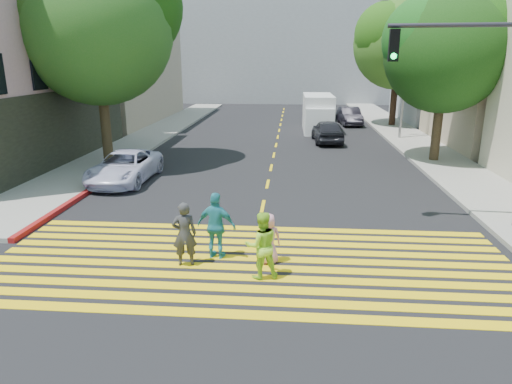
# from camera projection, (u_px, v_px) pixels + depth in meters

# --- Properties ---
(ground) EXTENTS (120.00, 120.00, 0.00)m
(ground) POSITION_uv_depth(u_px,v_px,m) (245.00, 287.00, 10.49)
(ground) COLOR black
(sidewalk_left) EXTENTS (3.00, 40.00, 0.15)m
(sidewalk_left) POSITION_uv_depth(u_px,v_px,m) (158.00, 132.00, 32.18)
(sidewalk_left) COLOR gray
(sidewalk_left) RESTS_ON ground
(sidewalk_right) EXTENTS (3.00, 60.00, 0.15)m
(sidewalk_right) POSITION_uv_depth(u_px,v_px,m) (434.00, 156.00, 24.16)
(sidewalk_right) COLOR gray
(sidewalk_right) RESTS_ON ground
(curb_red) EXTENTS (0.20, 8.00, 0.16)m
(curb_red) POSITION_uv_depth(u_px,v_px,m) (76.00, 199.00, 16.75)
(curb_red) COLOR maroon
(curb_red) RESTS_ON ground
(crosswalk) EXTENTS (13.40, 5.30, 0.01)m
(crosswalk) POSITION_uv_depth(u_px,v_px,m) (251.00, 263.00, 11.71)
(crosswalk) COLOR yellow
(crosswalk) RESTS_ON ground
(lane_line) EXTENTS (0.12, 34.40, 0.01)m
(lane_line) POSITION_uv_depth(u_px,v_px,m) (279.00, 133.00, 32.01)
(lane_line) COLOR yellow
(lane_line) RESTS_ON ground
(building_left_tan) EXTENTS (12.00, 16.00, 10.00)m
(building_left_tan) POSITION_uv_depth(u_px,v_px,m) (85.00, 59.00, 37.12)
(building_left_tan) COLOR tan
(building_left_tan) RESTS_ON ground
(building_right_grey) EXTENTS (10.00, 10.00, 10.00)m
(building_right_grey) POSITION_uv_depth(u_px,v_px,m) (469.00, 59.00, 36.62)
(building_right_grey) COLOR gray
(building_right_grey) RESTS_ON ground
(backdrop_block) EXTENTS (30.00, 8.00, 12.00)m
(backdrop_block) POSITION_uv_depth(u_px,v_px,m) (286.00, 51.00, 54.72)
(backdrop_block) COLOR gray
(backdrop_block) RESTS_ON ground
(tree_left) EXTENTS (8.87, 8.75, 9.99)m
(tree_left) POSITION_uv_depth(u_px,v_px,m) (98.00, 20.00, 20.71)
(tree_left) COLOR #32271B
(tree_left) RESTS_ON ground
(tree_right_near) EXTENTS (6.75, 6.29, 8.35)m
(tree_right_near) POSITION_uv_depth(u_px,v_px,m) (448.00, 45.00, 21.53)
(tree_right_near) COLOR black
(tree_right_near) RESTS_ON ground
(tree_right_far) EXTENTS (8.45, 8.35, 9.56)m
(tree_right_far) POSITION_uv_depth(u_px,v_px,m) (400.00, 39.00, 33.57)
(tree_right_far) COLOR black
(tree_right_far) RESTS_ON ground
(pedestrian_man) EXTENTS (0.68, 0.53, 1.67)m
(pedestrian_man) POSITION_uv_depth(u_px,v_px,m) (184.00, 234.00, 11.38)
(pedestrian_man) COLOR #323233
(pedestrian_man) RESTS_ON ground
(pedestrian_woman) EXTENTS (0.94, 0.82, 1.65)m
(pedestrian_woman) POSITION_uv_depth(u_px,v_px,m) (261.00, 245.00, 10.73)
(pedestrian_woman) COLOR #A4E632
(pedestrian_woman) RESTS_ON ground
(pedestrian_child) EXTENTS (0.74, 0.59, 1.33)m
(pedestrian_child) POSITION_uv_depth(u_px,v_px,m) (268.00, 239.00, 11.55)
(pedestrian_child) COLOR pink
(pedestrian_child) RESTS_ON ground
(pedestrian_extra) EXTENTS (1.11, 0.64, 1.78)m
(pedestrian_extra) POSITION_uv_depth(u_px,v_px,m) (216.00, 226.00, 11.79)
(pedestrian_extra) COLOR teal
(pedestrian_extra) RESTS_ON ground
(white_sedan) EXTENTS (2.23, 4.70, 1.29)m
(white_sedan) POSITION_uv_depth(u_px,v_px,m) (125.00, 167.00, 19.30)
(white_sedan) COLOR silver
(white_sedan) RESTS_ON ground
(dark_car_near) EXTENTS (1.95, 4.31, 1.44)m
(dark_car_near) POSITION_uv_depth(u_px,v_px,m) (327.00, 131.00, 28.37)
(dark_car_near) COLOR black
(dark_car_near) RESTS_ON ground
(silver_car) EXTENTS (2.10, 4.71, 1.34)m
(silver_car) POSITION_uv_depth(u_px,v_px,m) (324.00, 111.00, 39.86)
(silver_car) COLOR gray
(silver_car) RESTS_ON ground
(dark_car_parked) EXTENTS (1.72, 4.25, 1.37)m
(dark_car_parked) POSITION_uv_depth(u_px,v_px,m) (350.00, 116.00, 36.08)
(dark_car_parked) COLOR black
(dark_car_parked) RESTS_ON ground
(white_van) EXTENTS (2.10, 5.45, 2.56)m
(white_van) POSITION_uv_depth(u_px,v_px,m) (318.00, 114.00, 32.79)
(white_van) COLOR silver
(white_van) RESTS_ON ground
(traffic_signal) EXTENTS (4.34, 0.51, 6.37)m
(traffic_signal) POSITION_uv_depth(u_px,v_px,m) (493.00, 92.00, 12.98)
(traffic_signal) COLOR black
(traffic_signal) RESTS_ON ground
(street_lamp) EXTENTS (1.97, 0.39, 8.68)m
(street_lamp) POSITION_uv_depth(u_px,v_px,m) (403.00, 60.00, 28.12)
(street_lamp) COLOR gray
(street_lamp) RESTS_ON ground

